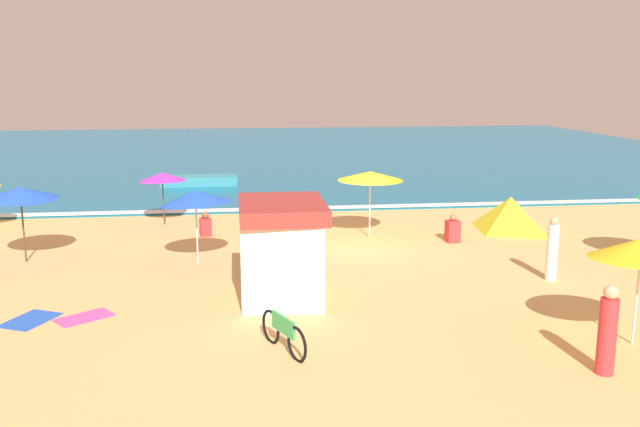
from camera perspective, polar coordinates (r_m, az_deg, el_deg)
ground_plane at (r=21.84m, az=3.10°, el=-2.89°), size 60.00×60.00×0.00m
ocean_water at (r=49.25m, az=-2.73°, el=5.23°), size 60.00×44.00×0.10m
wave_breaker_foam at (r=27.89m, az=0.80°, el=0.51°), size 57.00×0.70×0.01m
lifeguard_cabana at (r=16.70m, az=-3.19°, el=-3.00°), size 2.06×2.77×2.43m
beach_umbrella_0 at (r=22.88m, az=4.25°, el=3.17°), size 2.78×2.79×2.28m
beach_umbrella_1 at (r=25.54m, az=-13.11°, el=3.03°), size 2.41×2.41×1.97m
beach_umbrella_2 at (r=21.61m, az=-23.87°, el=1.57°), size 3.00×3.00×2.27m
beach_umbrella_6 at (r=19.87m, az=-10.41°, el=1.37°), size 2.89×2.88×2.26m
beach_tent at (r=24.89m, az=15.67°, el=-0.05°), size 2.86×3.01×1.24m
parked_bicycle at (r=13.77m, az=-3.09°, el=-9.97°), size 0.80×1.69×0.76m
beachgoer_0 at (r=13.67m, az=22.99°, el=-9.12°), size 0.35×0.35×1.71m
beachgoer_2 at (r=23.65m, az=-9.59°, el=-0.99°), size 0.44×0.44×0.85m
beachgoer_6 at (r=19.25m, az=18.93°, el=-2.94°), size 0.42×0.42×1.74m
beachgoer_7 at (r=22.90m, az=11.08°, el=-1.37°), size 0.44×0.44×0.94m
beach_towel_0 at (r=16.83m, az=-23.17°, el=-8.23°), size 1.31×1.48×0.01m
beach_towel_1 at (r=16.55m, az=-19.19°, el=-8.25°), size 1.41×1.30×0.01m
small_boat_0 at (r=34.12m, az=-10.11°, el=2.75°), size 3.73×1.26×0.47m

